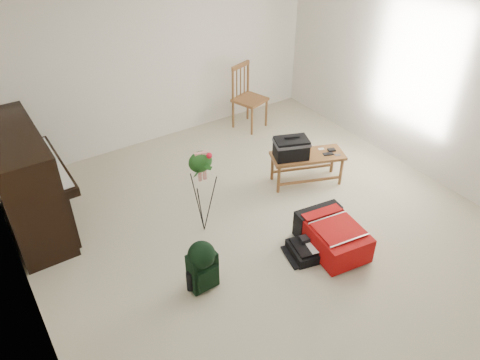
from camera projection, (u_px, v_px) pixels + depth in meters
floor at (269, 234)px, 5.39m from camera, size 5.00×5.50×0.01m
ceiling at (280, 12)px, 3.96m from camera, size 5.00×5.50×0.01m
wall_back at (157, 58)px, 6.56m from camera, size 5.00×0.04×2.50m
wall_left at (10, 230)px, 3.55m from camera, size 0.04×5.50×2.50m
wall_right at (435, 84)px, 5.80m from camera, size 0.04×5.50×2.50m
piano at (26, 185)px, 5.16m from camera, size 0.71×1.50×1.25m
bench at (299, 153)px, 5.88m from camera, size 1.01×0.69×0.72m
dining_chair at (249, 98)px, 7.26m from camera, size 0.55×0.55×1.01m
red_suitcase at (329, 233)px, 5.14m from camera, size 0.62×0.85×0.33m
black_duffel at (312, 248)px, 5.09m from camera, size 0.56×0.48×0.20m
green_backpack at (202, 264)px, 4.57m from camera, size 0.29×0.27×0.56m
flower_stand at (202, 193)px, 5.15m from camera, size 0.42×0.42×1.09m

